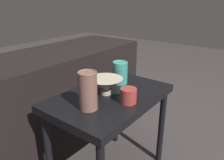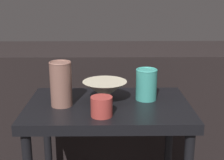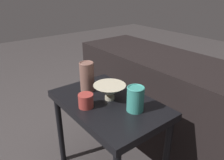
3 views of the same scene
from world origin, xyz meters
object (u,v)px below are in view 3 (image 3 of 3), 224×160
bowl (110,91)px  cup (86,101)px  vase_textured_left (87,76)px  vase_colorful_right (135,99)px

bowl → cup: size_ratio=2.25×
vase_textured_left → vase_colorful_right: size_ratio=1.36×
vase_textured_left → cup: (0.16, -0.11, -0.05)m
bowl → cup: bearing=-94.1°
vase_colorful_right → bowl: bearing=-169.9°
bowl → vase_textured_left: 0.18m
vase_textured_left → vase_colorful_right: vase_textured_left is taller
cup → vase_textured_left: bearing=145.3°
bowl → vase_colorful_right: 0.17m
vase_colorful_right → cup: 0.25m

